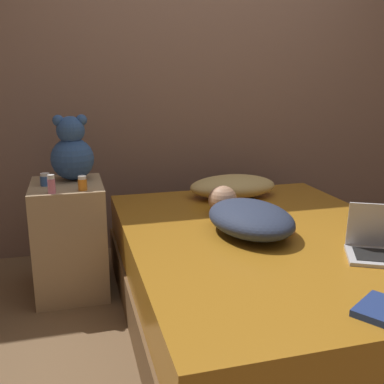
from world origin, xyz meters
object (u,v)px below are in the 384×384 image
(person_lying, at_px, (247,216))
(bottle_blue, at_px, (45,180))
(bottle_orange, at_px, (82,183))
(bottle_pink, at_px, (51,184))
(book, at_px, (384,310))
(pillow, at_px, (233,186))
(teddy_bear, at_px, (72,152))

(person_lying, distance_m, bottle_blue, 1.14)
(bottle_orange, bearing_deg, bottle_pink, -170.99)
(book, bearing_deg, bottle_blue, 128.33)
(pillow, relative_size, teddy_bear, 1.51)
(teddy_bear, xyz_separation_m, bottle_pink, (-0.11, -0.30, -0.12))
(pillow, xyz_separation_m, teddy_bear, (-1.01, -0.01, 0.27))
(bottle_orange, bearing_deg, book, -53.59)
(teddy_bear, bearing_deg, person_lying, -36.90)
(teddy_bear, height_order, book, teddy_bear)
(bottle_blue, xyz_separation_m, book, (1.13, -1.43, -0.20))
(bottle_blue, xyz_separation_m, bottle_orange, (0.20, -0.16, 0.00))
(pillow, xyz_separation_m, book, (-0.03, -1.55, -0.06))
(pillow, height_order, book, pillow)
(pillow, xyz_separation_m, person_lying, (-0.16, -0.65, 0.01))
(pillow, relative_size, book, 2.32)
(teddy_bear, height_order, bottle_pink, teddy_bear)
(bottle_orange, height_order, book, bottle_orange)
(pillow, distance_m, bottle_orange, 1.02)
(pillow, relative_size, person_lying, 0.79)
(bottle_pink, height_order, book, bottle_pink)
(bottle_blue, height_order, book, bottle_blue)
(person_lying, relative_size, bottle_blue, 10.27)
(bottle_orange, bearing_deg, bottle_blue, 140.17)
(bottle_pink, bearing_deg, bottle_blue, 101.93)
(person_lying, height_order, teddy_bear, teddy_bear)
(pillow, distance_m, book, 1.55)
(bottle_pink, xyz_separation_m, bottle_blue, (-0.04, 0.19, -0.01))
(pillow, bearing_deg, book, -91.16)
(pillow, relative_size, bottle_blue, 8.14)
(pillow, relative_size, bottle_pink, 5.80)
(person_lying, distance_m, bottle_pink, 1.03)
(pillow, xyz_separation_m, bottle_blue, (-1.16, -0.12, 0.14))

